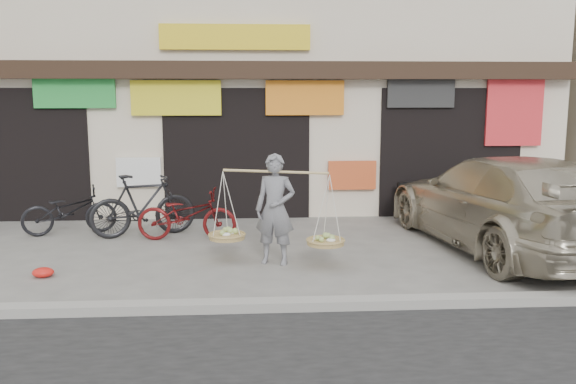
{
  "coord_description": "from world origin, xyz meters",
  "views": [
    {
      "loc": [
        0.26,
        -9.08,
        2.62
      ],
      "look_at": [
        0.9,
        0.9,
        0.97
      ],
      "focal_mm": 38.0,
      "sensor_mm": 36.0,
      "label": 1
    }
  ],
  "objects": [
    {
      "name": "ground",
      "position": [
        0.0,
        0.0,
        0.0
      ],
      "size": [
        70.0,
        70.0,
        0.0
      ],
      "primitive_type": "plane",
      "color": "slate",
      "rests_on": "ground"
    },
    {
      "name": "street_vendor",
      "position": [
        0.64,
        0.03,
        0.79
      ],
      "size": [
        2.06,
        1.02,
        1.7
      ],
      "rotation": [
        0.0,
        0.0,
        -0.3
      ],
      "color": "slate",
      "rests_on": "ground"
    },
    {
      "name": "red_bag",
      "position": [
        -2.71,
        -0.47,
        0.07
      ],
      "size": [
        0.31,
        0.25,
        0.14
      ],
      "primitive_type": "ellipsoid",
      "color": "red",
      "rests_on": "ground"
    },
    {
      "name": "bike_0",
      "position": [
        -3.09,
        2.24,
        0.44
      ],
      "size": [
        1.79,
        1.04,
        0.89
      ],
      "primitive_type": "imported",
      "rotation": [
        0.0,
        0.0,
        1.86
      ],
      "color": "black",
      "rests_on": "ground"
    },
    {
      "name": "shophouse_block",
      "position": [
        -0.0,
        6.42,
        3.45
      ],
      "size": [
        14.0,
        6.32,
        7.0
      ],
      "color": "beige",
      "rests_on": "ground"
    },
    {
      "name": "kerb",
      "position": [
        0.0,
        -2.0,
        0.06
      ],
      "size": [
        70.0,
        0.25,
        0.12
      ],
      "primitive_type": "cube",
      "color": "gray",
      "rests_on": "ground"
    },
    {
      "name": "suv",
      "position": [
        4.5,
        0.69,
        0.79
      ],
      "size": [
        2.96,
        5.73,
        1.59
      ],
      "rotation": [
        0.0,
        0.0,
        3.28
      ],
      "color": "#AAA089",
      "rests_on": "ground"
    },
    {
      "name": "bike_1",
      "position": [
        -1.69,
        1.99,
        0.58
      ],
      "size": [
        1.99,
        1.13,
        1.15
      ],
      "primitive_type": "imported",
      "rotation": [
        0.0,
        0.0,
        1.9
      ],
      "color": "black",
      "rests_on": "ground"
    },
    {
      "name": "bike_2",
      "position": [
        -0.86,
        1.61,
        0.46
      ],
      "size": [
        1.82,
        0.79,
        0.93
      ],
      "primitive_type": "imported",
      "rotation": [
        0.0,
        0.0,
        1.47
      ],
      "color": "#550E0F",
      "rests_on": "ground"
    }
  ]
}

